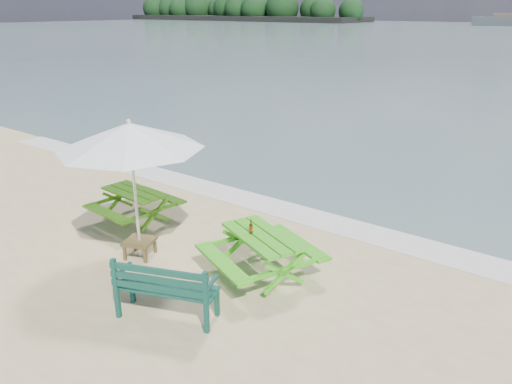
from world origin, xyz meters
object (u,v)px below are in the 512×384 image
Objects in this scene: picnic_table_right at (262,256)px; side_table at (140,248)px; picnic_table_left at (135,207)px; park_bench at (167,299)px; patio_umbrella at (130,136)px; beer_bottle at (251,229)px.

picnic_table_right is 2.35m from side_table.
picnic_table_left is 1.10× the size of park_bench.
patio_umbrella is (1.32, -1.02, 1.95)m from picnic_table_left.
side_table is at bearing 150.74° from park_bench.
picnic_table_right is at bearing 16.00° from beer_bottle.
patio_umbrella is at bearing 90.00° from side_table.
beer_bottle reaches higher than picnic_table_left.
side_table is at bearing -90.00° from patio_umbrella.
patio_umbrella reaches higher than picnic_table_right.
beer_bottle is (2.01, 0.75, -1.44)m from patio_umbrella.
picnic_table_left is at bearing 142.29° from patio_umbrella.
picnic_table_right is 9.03× the size of beer_bottle.
park_bench reaches higher than picnic_table_left.
picnic_table_right is at bearing -3.48° from picnic_table_left.
beer_bottle is at bearing -164.00° from picnic_table_right.
park_bench is at bearing -29.26° from side_table.
picnic_table_right is 3.03m from patio_umbrella.
picnic_table_right is (3.52, -0.21, 0.03)m from picnic_table_left.
park_bench is 1.87m from beer_bottle.
patio_umbrella is at bearing -159.89° from picnic_table_right.
park_bench is 6.35× the size of beer_bottle.
side_table is (-2.20, -0.81, -0.19)m from picnic_table_right.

